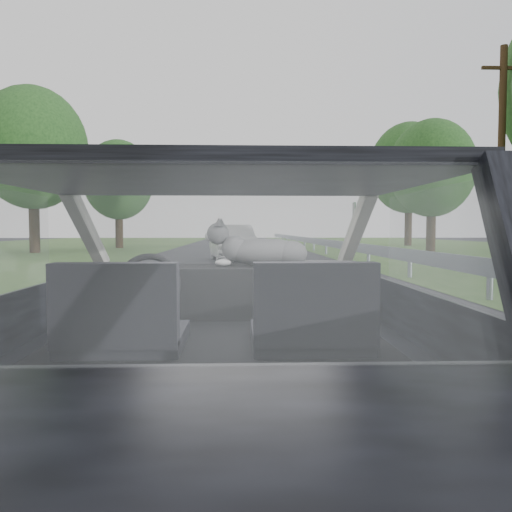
{
  "coord_description": "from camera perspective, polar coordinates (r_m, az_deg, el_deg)",
  "views": [
    {
      "loc": [
        0.09,
        -2.38,
        1.22
      ],
      "look_at": [
        0.19,
        0.52,
        1.07
      ],
      "focal_mm": 35.0,
      "sensor_mm": 36.0,
      "label": 1
    }
  ],
  "objects": [
    {
      "name": "ground",
      "position": [
        2.68,
        -4.1,
        -24.06
      ],
      "size": [
        140.0,
        140.0,
        0.0
      ],
      "primitive_type": "plane",
      "color": "#313234",
      "rests_on": "ground"
    },
    {
      "name": "subject_car",
      "position": [
        2.44,
        -4.16,
        -8.7
      ],
      "size": [
        1.8,
        4.0,
        1.45
      ],
      "primitive_type": "cube",
      "color": "black",
      "rests_on": "ground"
    },
    {
      "name": "dashboard",
      "position": [
        3.03,
        -3.73,
        -3.98
      ],
      "size": [
        1.58,
        0.45,
        0.3
      ],
      "primitive_type": "cube",
      "color": "black",
      "rests_on": "subject_car"
    },
    {
      "name": "driver_seat",
      "position": [
        2.18,
        -15.1,
        -6.07
      ],
      "size": [
        0.5,
        0.72,
        0.42
      ],
      "primitive_type": "cube",
      "color": "black",
      "rests_on": "subject_car"
    },
    {
      "name": "passenger_seat",
      "position": [
        2.14,
        6.33,
        -6.12
      ],
      "size": [
        0.5,
        0.72,
        0.42
      ],
      "primitive_type": "cube",
      "color": "black",
      "rests_on": "subject_car"
    },
    {
      "name": "steering_wheel",
      "position": [
        2.77,
        -12.22,
        -3.25
      ],
      "size": [
        0.36,
        0.36,
        0.04
      ],
      "primitive_type": "torus",
      "color": "black",
      "rests_on": "dashboard"
    },
    {
      "name": "cat",
      "position": [
        3.0,
        1.1,
        0.64
      ],
      "size": [
        0.67,
        0.31,
        0.29
      ],
      "primitive_type": "ellipsoid",
      "rotation": [
        0.0,
        0.0,
        -0.18
      ],
      "color": "gray",
      "rests_on": "dashboard"
    },
    {
      "name": "guardrail",
      "position": [
        13.1,
        16.71,
        0.12
      ],
      "size": [
        0.05,
        90.0,
        0.32
      ],
      "primitive_type": "cube",
      "color": "gray",
      "rests_on": "ground"
    },
    {
      "name": "other_car",
      "position": [
        19.31,
        -2.69,
        1.52
      ],
      "size": [
        2.24,
        4.45,
        1.4
      ],
      "primitive_type": "imported",
      "rotation": [
        0.0,
        0.0,
        0.13
      ],
      "color": "silver",
      "rests_on": "ground"
    },
    {
      "name": "highway_sign",
      "position": [
        23.07,
        11.12,
        3.0
      ],
      "size": [
        0.22,
        0.98,
        2.44
      ],
      "primitive_type": "cube",
      "rotation": [
        0.0,
        0.0,
        -0.12
      ],
      "color": "#18602B",
      "rests_on": "ground"
    },
    {
      "name": "utility_pole",
      "position": [
        18.44,
        26.23,
        10.1
      ],
      "size": [
        0.3,
        0.3,
        7.16
      ],
      "primitive_type": "cylinder",
      "rotation": [
        0.0,
        0.0,
        -0.39
      ],
      "color": "#2F1F11",
      "rests_on": "ground"
    },
    {
      "name": "tree_2",
      "position": [
        28.97,
        19.44,
        7.39
      ],
      "size": [
        5.42,
        5.42,
        6.99
      ],
      "primitive_type": null,
      "rotation": [
        0.0,
        0.0,
        0.19
      ],
      "color": "#1C3F1B",
      "rests_on": "ground"
    },
    {
      "name": "tree_3",
      "position": [
        39.34,
        17.07,
        7.66
      ],
      "size": [
        7.39,
        7.39,
        8.94
      ],
      "primitive_type": null,
      "rotation": [
        0.0,
        0.0,
        -0.3
      ],
      "color": "#1C3F1B",
      "rests_on": "ground"
    },
    {
      "name": "tree_5",
      "position": [
        28.46,
        -24.12,
        8.72
      ],
      "size": [
        6.75,
        6.75,
        8.32
      ],
      "primitive_type": null,
      "rotation": [
        0.0,
        0.0,
        -0.27
      ],
      "color": "#1C3F1B",
      "rests_on": "ground"
    },
    {
      "name": "tree_6",
      "position": [
        33.85,
        -15.42,
        6.67
      ],
      "size": [
        5.22,
        5.22,
        6.83
      ],
      "primitive_type": null,
      "rotation": [
        0.0,
        0.0,
        0.17
      ],
      "color": "#1C3F1B",
      "rests_on": "ground"
    }
  ]
}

